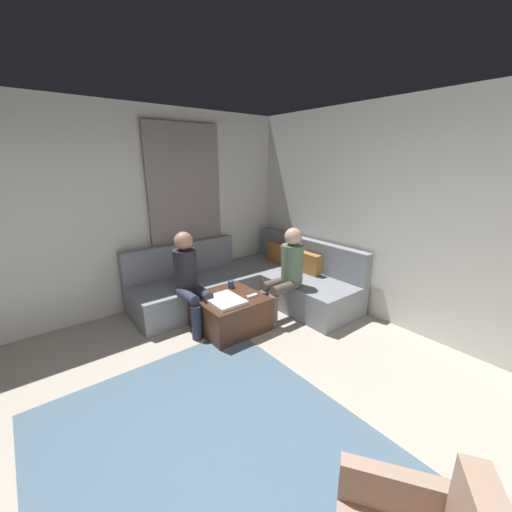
{
  "coord_description": "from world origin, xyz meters",
  "views": [
    {
      "loc": [
        1.36,
        -0.73,
        2.0
      ],
      "look_at": [
        -1.63,
        1.63,
        0.85
      ],
      "focal_mm": 22.11,
      "sensor_mm": 36.0,
      "label": 1
    }
  ],
  "objects_px": {
    "sectional_couch": "(250,283)",
    "person_on_couch_back": "(287,271)",
    "ottoman": "(229,312)",
    "game_remote": "(252,296)",
    "coffee_mug": "(231,284)",
    "person_on_couch_side": "(189,277)"
  },
  "relations": [
    {
      "from": "sectional_couch",
      "to": "person_on_couch_back",
      "type": "bearing_deg",
      "value": 4.5
    },
    {
      "from": "ottoman",
      "to": "person_on_couch_back",
      "type": "xyz_separation_m",
      "value": [
        0.23,
        0.74,
        0.45
      ]
    },
    {
      "from": "ottoman",
      "to": "game_remote",
      "type": "height_order",
      "value": "game_remote"
    },
    {
      "from": "sectional_couch",
      "to": "coffee_mug",
      "type": "distance_m",
      "value": 0.59
    },
    {
      "from": "ottoman",
      "to": "person_on_couch_back",
      "type": "relative_size",
      "value": 0.63
    },
    {
      "from": "sectional_couch",
      "to": "coffee_mug",
      "type": "relative_size",
      "value": 26.84
    },
    {
      "from": "game_remote",
      "to": "person_on_couch_side",
      "type": "xyz_separation_m",
      "value": [
        -0.5,
        -0.57,
        0.23
      ]
    },
    {
      "from": "coffee_mug",
      "to": "game_remote",
      "type": "height_order",
      "value": "coffee_mug"
    },
    {
      "from": "game_remote",
      "to": "person_on_couch_side",
      "type": "relative_size",
      "value": 0.12
    },
    {
      "from": "person_on_couch_back",
      "to": "ottoman",
      "type": "bearing_deg",
      "value": 72.66
    },
    {
      "from": "sectional_couch",
      "to": "ottoman",
      "type": "xyz_separation_m",
      "value": [
        0.47,
        -0.68,
        -0.07
      ]
    },
    {
      "from": "coffee_mug",
      "to": "person_on_couch_side",
      "type": "distance_m",
      "value": 0.57
    },
    {
      "from": "game_remote",
      "to": "person_on_couch_back",
      "type": "bearing_deg",
      "value": 84.43
    },
    {
      "from": "sectional_couch",
      "to": "ottoman",
      "type": "relative_size",
      "value": 3.36
    },
    {
      "from": "coffee_mug",
      "to": "person_on_couch_side",
      "type": "height_order",
      "value": "person_on_couch_side"
    },
    {
      "from": "coffee_mug",
      "to": "person_on_couch_back",
      "type": "xyz_separation_m",
      "value": [
        0.45,
        0.56,
        0.19
      ]
    },
    {
      "from": "sectional_couch",
      "to": "coffee_mug",
      "type": "bearing_deg",
      "value": -63.71
    },
    {
      "from": "sectional_couch",
      "to": "person_on_couch_back",
      "type": "distance_m",
      "value": 0.8
    },
    {
      "from": "game_remote",
      "to": "person_on_couch_side",
      "type": "height_order",
      "value": "person_on_couch_side"
    },
    {
      "from": "sectional_couch",
      "to": "person_on_couch_side",
      "type": "distance_m",
      "value": 1.11
    },
    {
      "from": "person_on_couch_side",
      "to": "ottoman",
      "type": "bearing_deg",
      "value": 137.47
    },
    {
      "from": "sectional_couch",
      "to": "person_on_couch_side",
      "type": "xyz_separation_m",
      "value": [
        0.15,
        -1.03,
        0.38
      ]
    }
  ]
}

